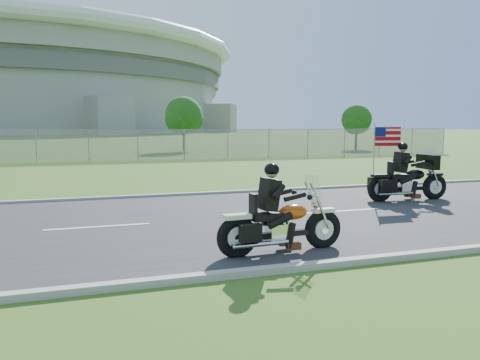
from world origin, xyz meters
name	(u,v)px	position (x,y,z in m)	size (l,w,h in m)	color
ground	(188,223)	(0.00, 0.00, 0.00)	(420.00, 420.00, 0.00)	#325019
road	(188,222)	(0.00, 0.00, 0.02)	(120.00, 8.00, 0.04)	#28282B
curb_north	(161,196)	(0.00, 4.05, 0.05)	(120.00, 0.18, 0.12)	#9E9B93
curb_south	(245,273)	(0.00, -4.05, 0.05)	(120.00, 0.18, 0.12)	#9E9B93
fence	(36,146)	(-5.00, 20.00, 1.00)	(60.00, 0.03, 2.00)	gray
stadium	(30,87)	(-20.00, 170.00, 15.58)	(140.40, 140.40, 29.20)	#A3A099
tree_fence_near	(184,117)	(6.04, 30.04, 2.97)	(3.52, 3.28, 4.75)	#382316
tree_fence_far	(357,121)	(22.04, 28.03, 2.64)	(3.08, 2.87, 4.20)	#382316
motorcycle_lead	(279,225)	(0.96, -3.09, 0.51)	(2.39, 0.65, 1.61)	black
motorcycle_follow	(408,181)	(6.80, 1.00, 0.60)	(2.61, 0.87, 2.18)	black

